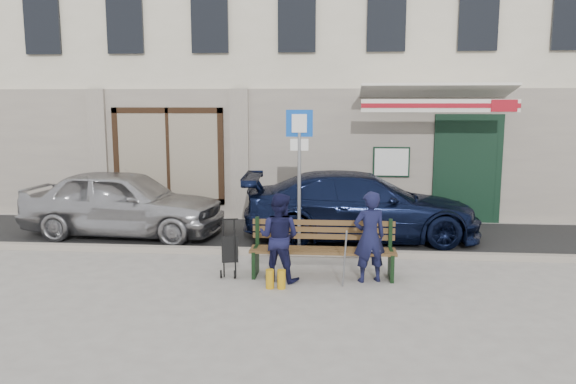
# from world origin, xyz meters

# --- Properties ---
(ground) EXTENTS (80.00, 80.00, 0.00)m
(ground) POSITION_xyz_m (0.00, 0.00, 0.00)
(ground) COLOR #9E9991
(ground) RESTS_ON ground
(asphalt_lane) EXTENTS (60.00, 3.20, 0.01)m
(asphalt_lane) POSITION_xyz_m (0.00, 3.10, 0.01)
(asphalt_lane) COLOR #282828
(asphalt_lane) RESTS_ON ground
(curb) EXTENTS (60.00, 0.18, 0.12)m
(curb) POSITION_xyz_m (0.00, 1.50, 0.06)
(curb) COLOR #9E9384
(curb) RESTS_ON ground
(building) EXTENTS (20.00, 8.27, 10.00)m
(building) POSITION_xyz_m (0.01, 8.45, 4.97)
(building) COLOR beige
(building) RESTS_ON ground
(car_silver) EXTENTS (4.44, 2.08, 1.47)m
(car_silver) POSITION_xyz_m (-3.59, 2.79, 0.73)
(car_silver) COLOR #A8A8AD
(car_silver) RESTS_ON ground
(car_navy) EXTENTS (5.02, 2.27, 1.43)m
(car_navy) POSITION_xyz_m (1.51, 2.93, 0.71)
(car_navy) COLOR black
(car_navy) RESTS_ON ground
(parking_sign) EXTENTS (0.51, 0.08, 2.73)m
(parking_sign) POSITION_xyz_m (0.27, 1.85, 1.84)
(parking_sign) COLOR gray
(parking_sign) RESTS_ON ground
(bench) EXTENTS (2.40, 1.17, 0.98)m
(bench) POSITION_xyz_m (0.73, 0.23, 0.46)
(bench) COLOR brown
(bench) RESTS_ON ground
(man) EXTENTS (0.62, 0.50, 1.48)m
(man) POSITION_xyz_m (1.52, 0.04, 0.74)
(man) COLOR #121433
(man) RESTS_ON ground
(woman) EXTENTS (0.83, 0.73, 1.44)m
(woman) POSITION_xyz_m (0.07, -0.01, 0.72)
(woman) COLOR #131334
(woman) RESTS_ON ground
(stroller) EXTENTS (0.32, 0.42, 0.94)m
(stroller) POSITION_xyz_m (-0.78, 0.19, 0.42)
(stroller) COLOR black
(stroller) RESTS_ON ground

